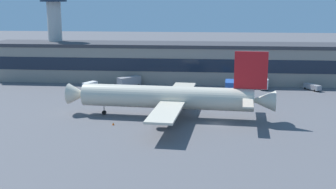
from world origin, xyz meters
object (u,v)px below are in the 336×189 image
airliner (170,97)px  fuel_truck (129,81)px  belt_loader (312,87)px  crew_van (90,85)px  control_tower (54,21)px  catering_truck (229,87)px  stair_truck (264,83)px  traffic_cone_0 (113,124)px

airliner → fuel_truck: size_ratio=6.43×
belt_loader → crew_van: size_ratio=1.16×
control_tower → fuel_truck: 39.13m
airliner → catering_truck: airliner is taller
belt_loader → stair_truck: stair_truck is taller
fuel_truck → crew_van: size_ratio=1.44×
fuel_truck → catering_truck: 34.57m
stair_truck → fuel_truck: bearing=179.8°
stair_truck → catering_truck: bearing=-143.1°
catering_truck → fuel_truck: bearing=165.1°
belt_loader → traffic_cone_0: size_ratio=9.36×
stair_truck → traffic_cone_0: bearing=-130.8°
belt_loader → stair_truck: 15.35m
airliner → crew_van: (-29.07, 32.30, -3.68)m
catering_truck → traffic_cone_0: catering_truck is taller
catering_truck → belt_loader: bearing=17.5°
fuel_truck → traffic_cone_0: 47.07m
crew_van → traffic_cone_0: bearing=-67.9°
crew_van → control_tower: bearing=130.4°
fuel_truck → crew_van: 13.25m
control_tower → fuel_truck: size_ratio=4.20×
control_tower → catering_truck: bearing=-21.0°
belt_loader → airliner: bearing=-138.2°
belt_loader → fuel_truck: bearing=179.7°
control_tower → traffic_cone_0: (35.08, -62.40, -20.79)m
control_tower → traffic_cone_0: 74.54m
fuel_truck → crew_van: fuel_truck is taller
control_tower → belt_loader: 94.23m
airliner → catering_truck: 33.94m
belt_loader → crew_van: 72.25m
airliner → control_tower: control_tower is taller
airliner → traffic_cone_0: 15.79m
control_tower → traffic_cone_0: size_ratio=48.77×
belt_loader → traffic_cone_0: (-55.61, -46.43, -0.80)m
belt_loader → crew_van: bearing=-175.2°
airliner → traffic_cone_0: bearing=-147.4°
crew_van → stair_truck: stair_truck is taller
airliner → stair_truck: (27.60, 38.57, -3.16)m
airliner → catering_truck: (15.94, 29.82, -2.85)m
catering_truck → crew_van: 45.09m
catering_truck → stair_truck: catering_truck is taller
control_tower → belt_loader: (90.69, -15.96, -19.98)m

